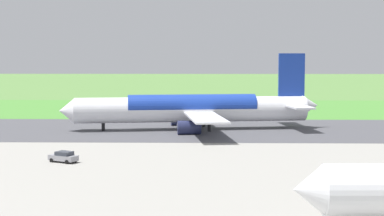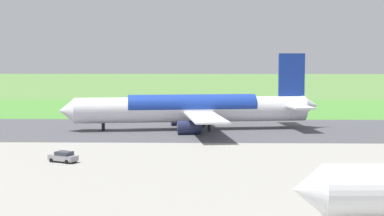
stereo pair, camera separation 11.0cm
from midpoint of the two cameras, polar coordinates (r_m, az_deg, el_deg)
name	(u,v)px [view 1 (the left image)]	position (r m, az deg, el deg)	size (l,w,h in m)	color
ground_plane	(121,129)	(120.17, -7.10, -2.12)	(800.00, 800.00, 0.00)	#547F3D
runway_asphalt	(121,129)	(120.17, -7.10, -2.11)	(600.00, 37.91, 0.06)	#47474C
grass_verge_foreground	(142,111)	(160.74, -4.98, -0.29)	(600.00, 80.00, 0.04)	#478534
airliner_main	(194,109)	(118.51, 0.16, -0.07)	(54.07, 44.41, 15.88)	white
service_car_followme	(64,157)	(83.84, -12.70, -4.75)	(4.56, 3.50, 1.62)	gray
no_stopping_sign	(117,104)	(166.18, -7.53, 0.35)	(0.60, 0.10, 2.37)	slate
traffic_cone_orange	(87,111)	(159.74, -10.45, -0.29)	(0.40, 0.40, 0.55)	orange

